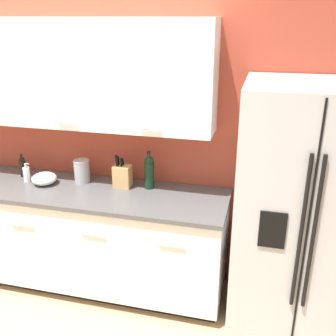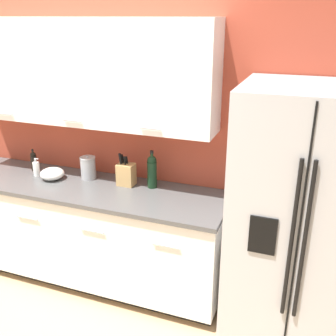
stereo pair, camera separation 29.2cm
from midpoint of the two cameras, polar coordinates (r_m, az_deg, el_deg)
wall_back at (r=3.40m, az=-8.96°, el=7.99°), size 10.00×0.39×2.60m
counter_unit at (r=3.52m, az=-9.88°, el=-9.04°), size 2.51×0.64×0.91m
refrigerator at (r=2.84m, az=21.41°, el=-7.62°), size 0.88×0.82×1.84m
knife_block at (r=3.22m, az=-3.54°, el=-0.91°), size 0.14×0.11×0.28m
wine_bottle at (r=3.15m, az=0.31°, el=-0.45°), size 0.08×0.08×0.31m
soap_dispenser at (r=3.56m, az=-16.37°, el=-0.13°), size 0.06×0.06×0.16m
oil_bottle at (r=3.67m, az=-16.79°, el=0.96°), size 0.05×0.05×0.20m
steel_canister at (r=3.38m, az=-9.12°, el=-0.01°), size 0.13×0.13×0.21m
mixing_bowl at (r=3.45m, az=-14.17°, el=-0.85°), size 0.20×0.20×0.10m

